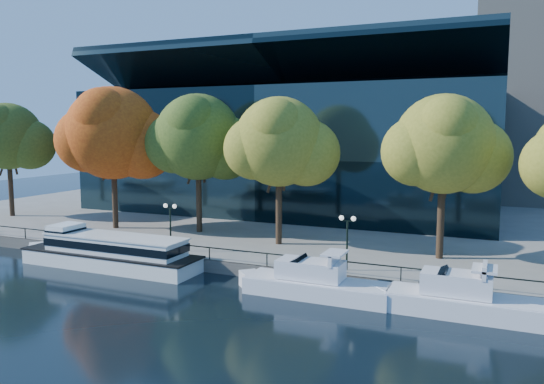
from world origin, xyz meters
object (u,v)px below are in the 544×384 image
at_px(tour_boat, 106,250).
at_px(tree_0, 8,138).
at_px(tree_4, 446,146).
at_px(cruiser_far, 456,298).
at_px(lamp_1, 170,216).
at_px(lamp_2, 347,230).
at_px(cruiser_near, 311,282).
at_px(tree_1, 114,135).
at_px(tree_2, 199,139).
at_px(tree_3, 280,144).

height_order(tour_boat, tree_0, tree_0).
bearing_deg(tree_4, cruiser_far, -79.14).
relative_size(lamp_1, lamp_2, 1.00).
distance_m(cruiser_near, cruiser_far, 9.33).
bearing_deg(lamp_1, tree_1, 149.95).
height_order(tree_2, tree_3, tree_2).
height_order(tree_4, lamp_2, tree_4).
height_order(tree_1, lamp_2, tree_1).
xyz_separation_m(cruiser_near, tree_0, (-41.56, 11.54, 9.25)).
xyz_separation_m(cruiser_far, tree_1, (-34.39, 10.17, 9.58)).
xyz_separation_m(tree_3, lamp_1, (-7.49, -6.14, -6.00)).
bearing_deg(tour_boat, lamp_2, 10.01).
xyz_separation_m(tree_2, tree_4, (23.36, -1.75, -0.36)).
bearing_deg(tree_4, tree_3, -178.84).
xyz_separation_m(cruiser_near, lamp_2, (1.40, 3.85, 2.99)).
height_order(tour_boat, tree_3, tree_3).
xyz_separation_m(cruiser_near, tree_2, (-15.98, 12.02, 9.31)).
distance_m(tour_boat, tree_4, 28.48).
distance_m(tour_boat, lamp_1, 5.86).
distance_m(tree_2, tree_4, 23.43).
height_order(tour_boat, cruiser_far, cruiser_far).
distance_m(cruiser_far, tree_3, 20.65).
bearing_deg(tree_3, tree_0, 177.47).
bearing_deg(lamp_2, cruiser_near, -109.99).
bearing_deg(lamp_1, cruiser_far, -9.13).
height_order(tree_0, tree_4, tree_0).
relative_size(tree_4, lamp_2, 3.23).
relative_size(tree_0, tree_3, 1.02).
bearing_deg(tour_boat, tree_2, 80.38).
distance_m(cruiser_far, tree_0, 52.97).
distance_m(cruiser_far, tree_4, 13.63).
bearing_deg(tree_0, tree_1, -4.37).
relative_size(tree_1, lamp_1, 3.62).
bearing_deg(tree_4, lamp_1, -163.26).
bearing_deg(cruiser_near, tour_boat, 178.61).
height_order(tree_3, lamp_2, tree_3).
height_order(tree_2, lamp_1, tree_2).
bearing_deg(tree_3, lamp_2, -37.97).
relative_size(tree_2, tree_3, 1.05).
relative_size(cruiser_near, cruiser_far, 1.08).
relative_size(tree_3, tree_4, 1.01).
xyz_separation_m(tree_3, lamp_2, (7.86, -6.14, -6.00)).
relative_size(tour_boat, tree_2, 1.25).
bearing_deg(cruiser_near, tree_1, 157.70).
bearing_deg(tree_4, lamp_2, -133.00).
relative_size(tree_4, lamp_1, 3.23).
height_order(tour_boat, lamp_2, lamp_2).
distance_m(tour_boat, lamp_2, 19.81).
height_order(cruiser_far, tree_3, tree_3).
bearing_deg(lamp_1, tree_0, 164.45).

